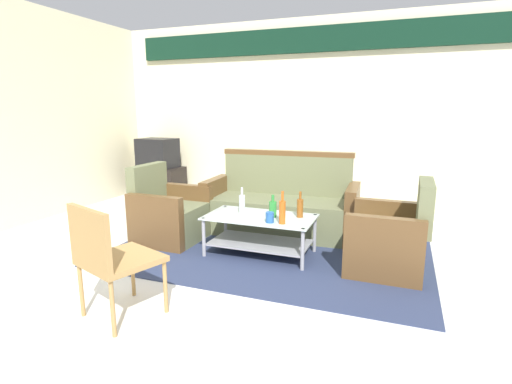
{
  "coord_description": "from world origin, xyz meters",
  "views": [
    {
      "loc": [
        1.35,
        -3.0,
        1.47
      ],
      "look_at": [
        -0.02,
        0.65,
        0.65
      ],
      "focal_mm": 27.6,
      "sensor_mm": 36.0,
      "label": 1
    }
  ],
  "objects_px": {
    "bottle_brown": "(300,207)",
    "coffee_table": "(260,229)",
    "wicker_chair": "(109,253)",
    "tv_stand": "(159,182)",
    "armchair_right": "(390,240)",
    "bottle_green": "(273,209)",
    "bottle_orange": "(282,211)",
    "bottle_clear": "(242,203)",
    "television": "(158,153)",
    "couch": "(281,207)",
    "armchair_left": "(169,216)",
    "cup": "(270,217)"
  },
  "relations": [
    {
      "from": "bottle_green",
      "to": "bottle_brown",
      "type": "relative_size",
      "value": 0.87
    },
    {
      "from": "bottle_green",
      "to": "wicker_chair",
      "type": "relative_size",
      "value": 0.27
    },
    {
      "from": "bottle_green",
      "to": "wicker_chair",
      "type": "distance_m",
      "value": 1.72
    },
    {
      "from": "television",
      "to": "wicker_chair",
      "type": "height_order",
      "value": "television"
    },
    {
      "from": "armchair_right",
      "to": "bottle_brown",
      "type": "bearing_deg",
      "value": 86.78
    },
    {
      "from": "couch",
      "to": "bottle_brown",
      "type": "bearing_deg",
      "value": 118.04
    },
    {
      "from": "armchair_left",
      "to": "tv_stand",
      "type": "xyz_separation_m",
      "value": [
        -1.4,
        1.85,
        -0.03
      ]
    },
    {
      "from": "couch",
      "to": "bottle_clear",
      "type": "relative_size",
      "value": 6.7
    },
    {
      "from": "armchair_left",
      "to": "bottle_clear",
      "type": "distance_m",
      "value": 0.94
    },
    {
      "from": "wicker_chair",
      "to": "tv_stand",
      "type": "bearing_deg",
      "value": 138.91
    },
    {
      "from": "armchair_left",
      "to": "tv_stand",
      "type": "relative_size",
      "value": 1.06
    },
    {
      "from": "coffee_table",
      "to": "bottle_clear",
      "type": "distance_m",
      "value": 0.33
    },
    {
      "from": "bottle_green",
      "to": "television",
      "type": "bearing_deg",
      "value": 144.16
    },
    {
      "from": "bottle_brown",
      "to": "coffee_table",
      "type": "bearing_deg",
      "value": -163.95
    },
    {
      "from": "bottle_green",
      "to": "tv_stand",
      "type": "distance_m",
      "value": 3.28
    },
    {
      "from": "couch",
      "to": "wicker_chair",
      "type": "distance_m",
      "value": 2.43
    },
    {
      "from": "coffee_table",
      "to": "bottle_orange",
      "type": "height_order",
      "value": "bottle_orange"
    },
    {
      "from": "television",
      "to": "coffee_table",
      "type": "bearing_deg",
      "value": 148.3
    },
    {
      "from": "armchair_right",
      "to": "television",
      "type": "distance_m",
      "value": 4.25
    },
    {
      "from": "bottle_orange",
      "to": "tv_stand",
      "type": "height_order",
      "value": "bottle_orange"
    },
    {
      "from": "armchair_right",
      "to": "wicker_chair",
      "type": "xyz_separation_m",
      "value": [
        -1.8,
        -1.62,
        0.21
      ]
    },
    {
      "from": "coffee_table",
      "to": "wicker_chair",
      "type": "height_order",
      "value": "wicker_chair"
    },
    {
      "from": "bottle_clear",
      "to": "bottle_orange",
      "type": "bearing_deg",
      "value": -24.29
    },
    {
      "from": "couch",
      "to": "bottle_brown",
      "type": "relative_size",
      "value": 6.98
    },
    {
      "from": "bottle_green",
      "to": "tv_stand",
      "type": "xyz_separation_m",
      "value": [
        -2.65,
        1.91,
        -0.24
      ]
    },
    {
      "from": "armchair_left",
      "to": "bottle_orange",
      "type": "height_order",
      "value": "armchair_left"
    },
    {
      "from": "coffee_table",
      "to": "bottle_orange",
      "type": "bearing_deg",
      "value": -31.28
    },
    {
      "from": "cup",
      "to": "bottle_brown",
      "type": "bearing_deg",
      "value": 52.07
    },
    {
      "from": "coffee_table",
      "to": "bottle_clear",
      "type": "xyz_separation_m",
      "value": [
        -0.22,
        0.05,
        0.24
      ]
    },
    {
      "from": "bottle_brown",
      "to": "tv_stand",
      "type": "bearing_deg",
      "value": 147.91
    },
    {
      "from": "armchair_right",
      "to": "television",
      "type": "height_order",
      "value": "television"
    },
    {
      "from": "bottle_clear",
      "to": "television",
      "type": "bearing_deg",
      "value": 140.74
    },
    {
      "from": "coffee_table",
      "to": "bottle_brown",
      "type": "xyz_separation_m",
      "value": [
        0.38,
        0.11,
        0.24
      ]
    },
    {
      "from": "couch",
      "to": "bottle_green",
      "type": "bearing_deg",
      "value": 98.42
    },
    {
      "from": "coffee_table",
      "to": "bottle_brown",
      "type": "bearing_deg",
      "value": 16.05
    },
    {
      "from": "bottle_clear",
      "to": "tv_stand",
      "type": "xyz_separation_m",
      "value": [
        -2.3,
        1.88,
        -0.25
      ]
    },
    {
      "from": "bottle_brown",
      "to": "television",
      "type": "bearing_deg",
      "value": 147.87
    },
    {
      "from": "couch",
      "to": "wicker_chair",
      "type": "relative_size",
      "value": 2.18
    },
    {
      "from": "armchair_left",
      "to": "coffee_table",
      "type": "height_order",
      "value": "armchair_left"
    },
    {
      "from": "armchair_right",
      "to": "wicker_chair",
      "type": "relative_size",
      "value": 1.01
    },
    {
      "from": "couch",
      "to": "wicker_chair",
      "type": "xyz_separation_m",
      "value": [
        -0.52,
        -2.37,
        0.18
      ]
    },
    {
      "from": "armchair_right",
      "to": "tv_stand",
      "type": "relative_size",
      "value": 1.06
    },
    {
      "from": "bottle_orange",
      "to": "bottle_clear",
      "type": "bearing_deg",
      "value": 155.71
    },
    {
      "from": "armchair_left",
      "to": "wicker_chair",
      "type": "distance_m",
      "value": 1.76
    },
    {
      "from": "coffee_table",
      "to": "armchair_left",
      "type": "bearing_deg",
      "value": 175.8
    },
    {
      "from": "cup",
      "to": "tv_stand",
      "type": "relative_size",
      "value": 0.12
    },
    {
      "from": "tv_stand",
      "to": "coffee_table",
      "type": "bearing_deg",
      "value": -37.48
    },
    {
      "from": "armchair_right",
      "to": "bottle_green",
      "type": "distance_m",
      "value": 1.15
    },
    {
      "from": "bottle_brown",
      "to": "armchair_right",
      "type": "bearing_deg",
      "value": -3.97
    },
    {
      "from": "couch",
      "to": "wicker_chair",
      "type": "height_order",
      "value": "couch"
    }
  ]
}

